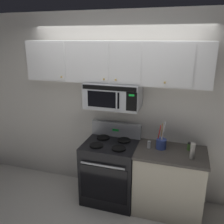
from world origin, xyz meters
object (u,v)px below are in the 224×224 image
stove_range (111,170)px  over_range_microwave (113,95)px  salt_shaker (149,145)px  pepper_mill (192,151)px  utensil_crock_blue (161,143)px  spice_jar (189,146)px

stove_range → over_range_microwave: bearing=90.1°
salt_shaker → pepper_mill: size_ratio=0.48×
over_range_microwave → salt_shaker: (0.54, -0.09, -0.63)m
over_range_microwave → utensil_crock_blue: 0.92m
spice_jar → utensil_crock_blue: bearing=-170.2°
utensil_crock_blue → stove_range: bearing=-175.5°
stove_range → utensil_crock_blue: (0.70, 0.06, 0.51)m
utensil_crock_blue → spice_jar: 0.37m
spice_jar → salt_shaker: bearing=-170.0°
pepper_mill → stove_range: bearing=174.3°
utensil_crock_blue → salt_shaker: size_ratio=3.94×
salt_shaker → spice_jar: (0.52, 0.09, 0.01)m
stove_range → salt_shaker: size_ratio=11.36×
stove_range → spice_jar: size_ratio=10.19×
spice_jar → stove_range: bearing=-173.7°
over_range_microwave → pepper_mill: size_ratio=3.69×
stove_range → utensil_crock_blue: bearing=4.5°
utensil_crock_blue → pepper_mill: size_ratio=1.89×
salt_shaker → pepper_mill: bearing=-13.7°
stove_range → over_range_microwave: (-0.00, 0.12, 1.11)m
utensil_crock_blue → salt_shaker: 0.17m
salt_shaker → spice_jar: 0.53m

